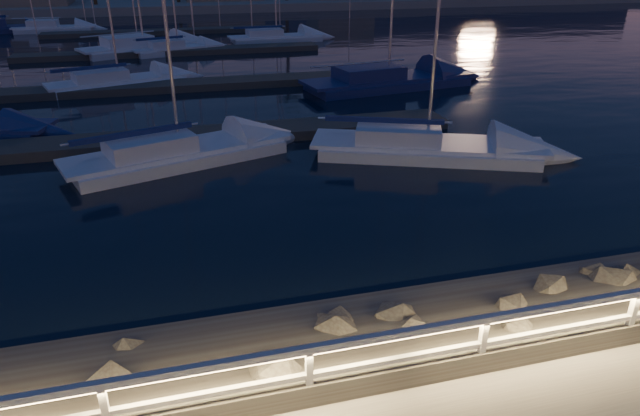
{
  "coord_description": "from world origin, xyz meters",
  "views": [
    {
      "loc": [
        -0.66,
        -6.79,
        6.53
      ],
      "look_at": [
        2.25,
        4.0,
        1.46
      ],
      "focal_mm": 32.0,
      "sensor_mm": 36.0,
      "label": 1
    }
  ],
  "objects_px": {
    "sailboat_d": "(421,144)",
    "sailboat_j": "(176,48)",
    "sailboat_h": "(384,80)",
    "guard_rail": "(240,374)",
    "sailboat_k": "(141,47)",
    "sailboat_m": "(0,28)",
    "sailboat_c": "(173,152)",
    "sailboat_g": "(116,81)",
    "sailboat_l": "(274,37)",
    "sailboat_n": "(52,28)"
  },
  "relations": [
    {
      "from": "sailboat_d",
      "to": "sailboat_j",
      "type": "distance_m",
      "value": 27.45
    },
    {
      "from": "sailboat_h",
      "to": "sailboat_j",
      "type": "height_order",
      "value": "sailboat_h"
    },
    {
      "from": "guard_rail",
      "to": "sailboat_d",
      "type": "distance_m",
      "value": 14.79
    },
    {
      "from": "sailboat_d",
      "to": "sailboat_k",
      "type": "height_order",
      "value": "sailboat_k"
    },
    {
      "from": "sailboat_d",
      "to": "sailboat_h",
      "type": "relative_size",
      "value": 0.87
    },
    {
      "from": "sailboat_m",
      "to": "guard_rail",
      "type": "bearing_deg",
      "value": -85.14
    },
    {
      "from": "guard_rail",
      "to": "sailboat_j",
      "type": "height_order",
      "value": "sailboat_j"
    },
    {
      "from": "sailboat_d",
      "to": "sailboat_j",
      "type": "relative_size",
      "value": 1.27
    },
    {
      "from": "sailboat_c",
      "to": "sailboat_k",
      "type": "xyz_separation_m",
      "value": [
        -1.57,
        25.7,
        0.04
      ]
    },
    {
      "from": "sailboat_c",
      "to": "sailboat_g",
      "type": "distance_m",
      "value": 13.78
    },
    {
      "from": "sailboat_c",
      "to": "sailboat_l",
      "type": "relative_size",
      "value": 1.02
    },
    {
      "from": "sailboat_h",
      "to": "sailboat_m",
      "type": "xyz_separation_m",
      "value": [
        -26.41,
        31.55,
        -0.01
      ]
    },
    {
      "from": "sailboat_c",
      "to": "sailboat_l",
      "type": "height_order",
      "value": "sailboat_c"
    },
    {
      "from": "sailboat_n",
      "to": "sailboat_c",
      "type": "bearing_deg",
      "value": -74.58
    },
    {
      "from": "sailboat_k",
      "to": "sailboat_d",
      "type": "bearing_deg",
      "value": -92.24
    },
    {
      "from": "guard_rail",
      "to": "sailboat_l",
      "type": "relative_size",
      "value": 3.24
    },
    {
      "from": "sailboat_g",
      "to": "sailboat_n",
      "type": "bearing_deg",
      "value": 87.08
    },
    {
      "from": "sailboat_d",
      "to": "sailboat_k",
      "type": "relative_size",
      "value": 0.91
    },
    {
      "from": "sailboat_m",
      "to": "sailboat_h",
      "type": "bearing_deg",
      "value": -60.64
    },
    {
      "from": "sailboat_h",
      "to": "sailboat_n",
      "type": "height_order",
      "value": "sailboat_h"
    },
    {
      "from": "sailboat_c",
      "to": "sailboat_m",
      "type": "distance_m",
      "value": 43.69
    },
    {
      "from": "sailboat_j",
      "to": "sailboat_n",
      "type": "relative_size",
      "value": 0.92
    },
    {
      "from": "sailboat_m",
      "to": "sailboat_n",
      "type": "xyz_separation_m",
      "value": [
        4.65,
        -0.82,
        -0.04
      ]
    },
    {
      "from": "sailboat_g",
      "to": "sailboat_h",
      "type": "xyz_separation_m",
      "value": [
        14.6,
        -3.85,
        0.05
      ]
    },
    {
      "from": "sailboat_g",
      "to": "sailboat_n",
      "type": "xyz_separation_m",
      "value": [
        -7.15,
        26.88,
        0.01
      ]
    },
    {
      "from": "sailboat_c",
      "to": "sailboat_k",
      "type": "relative_size",
      "value": 0.87
    },
    {
      "from": "sailboat_k",
      "to": "sailboat_l",
      "type": "relative_size",
      "value": 1.18
    },
    {
      "from": "sailboat_g",
      "to": "sailboat_n",
      "type": "relative_size",
      "value": 1.05
    },
    {
      "from": "sailboat_k",
      "to": "sailboat_n",
      "type": "distance_m",
      "value": 16.87
    },
    {
      "from": "sailboat_k",
      "to": "sailboat_c",
      "type": "bearing_deg",
      "value": -110.06
    },
    {
      "from": "sailboat_j",
      "to": "sailboat_l",
      "type": "bearing_deg",
      "value": 10.03
    },
    {
      "from": "sailboat_j",
      "to": "sailboat_m",
      "type": "xyz_separation_m",
      "value": [
        -15.5,
        16.53,
        0.06
      ]
    },
    {
      "from": "sailboat_m",
      "to": "sailboat_n",
      "type": "distance_m",
      "value": 4.72
    },
    {
      "from": "sailboat_g",
      "to": "sailboat_j",
      "type": "distance_m",
      "value": 11.77
    },
    {
      "from": "sailboat_h",
      "to": "guard_rail",
      "type": "bearing_deg",
      "value": -124.99
    },
    {
      "from": "sailboat_j",
      "to": "sailboat_k",
      "type": "distance_m",
      "value": 2.73
    },
    {
      "from": "guard_rail",
      "to": "sailboat_d",
      "type": "height_order",
      "value": "sailboat_d"
    },
    {
      "from": "sailboat_g",
      "to": "sailboat_m",
      "type": "distance_m",
      "value": 30.11
    },
    {
      "from": "sailboat_k",
      "to": "sailboat_j",
      "type": "bearing_deg",
      "value": -45.41
    },
    {
      "from": "sailboat_g",
      "to": "sailboat_k",
      "type": "bearing_deg",
      "value": 66.74
    },
    {
      "from": "sailboat_d",
      "to": "sailboat_g",
      "type": "height_order",
      "value": "sailboat_d"
    },
    {
      "from": "sailboat_c",
      "to": "sailboat_l",
      "type": "xyz_separation_m",
      "value": [
        9.27,
        28.84,
        -0.02
      ]
    },
    {
      "from": "sailboat_h",
      "to": "sailboat_m",
      "type": "relative_size",
      "value": 1.28
    },
    {
      "from": "sailboat_c",
      "to": "sailboat_m",
      "type": "xyz_separation_m",
      "value": [
        -14.53,
        41.21,
        0.03
      ]
    },
    {
      "from": "sailboat_c",
      "to": "sailboat_h",
      "type": "relative_size",
      "value": 0.83
    },
    {
      "from": "sailboat_c",
      "to": "sailboat_d",
      "type": "height_order",
      "value": "sailboat_d"
    },
    {
      "from": "sailboat_l",
      "to": "sailboat_m",
      "type": "xyz_separation_m",
      "value": [
        -23.8,
        12.36,
        0.05
      ]
    },
    {
      "from": "guard_rail",
      "to": "sailboat_c",
      "type": "distance_m",
      "value": 13.69
    },
    {
      "from": "sailboat_h",
      "to": "sailboat_j",
      "type": "distance_m",
      "value": 18.57
    },
    {
      "from": "sailboat_g",
      "to": "sailboat_k",
      "type": "relative_size",
      "value": 0.82
    }
  ]
}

